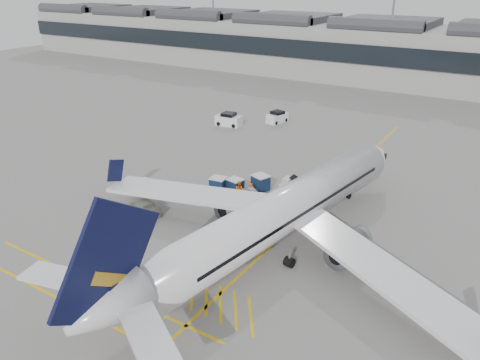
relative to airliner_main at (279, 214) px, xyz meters
The scene contains 17 objects.
ground 10.98m from the airliner_main, behind, with size 220.00×220.00×0.00m, color gray.
terminal 71.24m from the airliner_main, 98.44° to the left, with size 200.00×20.45×12.40m.
light_masts 86.11m from the airliner_main, 98.16° to the left, with size 113.00×0.60×25.45m.
apron_markings 9.00m from the airliner_main, 93.05° to the left, with size 0.25×60.00×0.01m, color gold.
airliner_main is the anchor object (origin of this frame).
belt_loader 11.08m from the airliner_main, 108.22° to the left, with size 4.17×1.57×1.69m.
baggage_cart_a 10.79m from the airliner_main, 127.40° to the left, with size 2.09×1.91×1.80m.
baggage_cart_b 10.77m from the airliner_main, 141.75° to the left, with size 1.79×1.56×1.65m.
baggage_cart_c 11.60m from the airliner_main, 149.53° to the left, with size 1.83×1.58×1.74m.
baggage_cart_d 16.09m from the airliner_main, behind, with size 1.59×1.34×1.61m.
ramp_agent_a 9.03m from the airliner_main, 135.08° to the left, with size 0.66×0.43×1.81m, color #F8470D.
ramp_agent_b 9.81m from the airliner_main, 141.36° to the left, with size 0.89×0.69×1.83m, color orange.
pushback_tug 13.09m from the airliner_main, behind, with size 2.86×2.06×1.46m.
safety_cone_nose 22.43m from the airliner_main, 96.09° to the left, with size 0.36×0.36×0.50m, color #F24C0A.
safety_cone_engine 6.57m from the airliner_main, 56.52° to the left, with size 0.41×0.41×0.57m, color #F24C0A.
service_van_left 34.03m from the airliner_main, 130.09° to the left, with size 3.89×2.23×1.91m.
service_van_mid 35.40m from the airliner_main, 117.92° to the left, with size 2.43×3.68×1.73m.
Camera 1 is at (25.32, -28.01, 20.37)m, focal length 35.00 mm.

